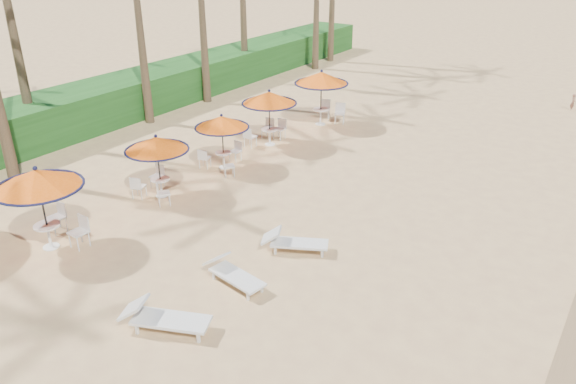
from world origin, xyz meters
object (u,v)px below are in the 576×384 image
Objects in this scene: station_1 at (156,152)px; lounger_far at (293,241)px; station_0 at (41,186)px; station_4 at (323,83)px; lounger_near at (162,317)px; station_2 at (222,129)px; station_3 at (269,104)px; lounger_mid at (232,272)px.

station_1 is 5.98m from lounger_far.
station_0 is 14.10m from station_4.
station_1 reaches higher than lounger_far.
station_0 is at bearing 148.02° from lounger_near.
station_1 is at bearing -93.60° from station_4.
station_0 is 0.98× the size of station_4.
station_1 is 1.04× the size of station_2.
station_1 is at bearing 88.06° from station_0.
lounger_far is (5.81, -0.53, -1.33)m from station_1.
station_3 is at bearing 91.83° from lounger_near.
station_4 is at bearing 120.62° from lounger_mid.
lounger_near is 1.11× the size of lounger_far.
station_0 is at bearing -175.12° from lounger_far.
station_2 reaches higher than lounger_near.
station_4 reaches higher than station_0.
station_2 is 7.97m from lounger_mid.
station_0 is 1.17× the size of lounger_near.
station_3 is 8.99m from lounger_far.
station_2 is 0.89× the size of station_3.
station_2 is (0.20, 3.19, -0.07)m from station_1.
station_2 is 0.83× the size of station_4.
station_1 is 0.87× the size of station_4.
station_3 reaches higher than lounger_near.
station_2 is at bearing 99.04° from lounger_near.
station_3 is 0.93× the size of station_4.
station_2 is at bearing 87.37° from station_0.
station_1 is at bearing -91.27° from station_3.
lounger_mid is (5.51, 1.44, -1.63)m from station_0.
station_3 reaches higher than station_2.
station_0 is 1.13× the size of station_1.
station_4 is 1.33× the size of lounger_mid.
station_0 is 5.93m from lounger_mid.
station_2 reaches higher than lounger_far.
station_0 is at bearing -155.34° from lounger_mid.
station_1 is at bearing 113.51° from lounger_near.
lounger_mid is at bearing -48.86° from station_2.
station_2 is (0.34, 7.36, -0.37)m from station_0.
station_0 is 1.30× the size of lounger_mid.
station_1 is at bearing 148.19° from lounger_far.
station_0 reaches higher than station_1.
station_0 reaches higher than station_3.
lounger_near is at bearing -83.47° from lounger_mid.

